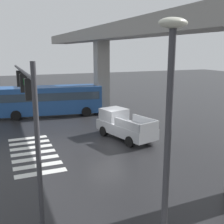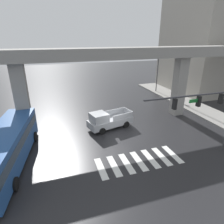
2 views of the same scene
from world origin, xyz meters
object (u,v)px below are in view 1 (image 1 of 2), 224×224
at_px(pickup_truck, 123,125).
at_px(street_lamp_near_corner, 168,136).
at_px(traffic_signal_mast, 27,98).
at_px(city_bus, 47,99).

height_order(pickup_truck, street_lamp_near_corner, street_lamp_near_corner).
bearing_deg(traffic_signal_mast, street_lamp_near_corner, 20.41).
height_order(pickup_truck, traffic_signal_mast, traffic_signal_mast).
bearing_deg(pickup_truck, city_bus, -157.14).
height_order(traffic_signal_mast, street_lamp_near_corner, street_lamp_near_corner).
height_order(pickup_truck, city_bus, city_bus).
distance_m(pickup_truck, street_lamp_near_corner, 14.48).
relative_size(pickup_truck, street_lamp_near_corner, 0.75).
bearing_deg(city_bus, pickup_truck, 22.86).
xyz_separation_m(city_bus, street_lamp_near_corner, (22.71, -0.88, 2.83)).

